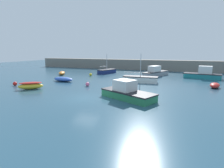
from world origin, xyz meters
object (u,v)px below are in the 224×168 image
Objects in this scene: rowboat_with_red_cover at (31,86)px; mooring_buoy_yellow at (91,74)px; open_tender_yellow at (62,73)px; mooring_buoy_red at (15,84)px; cabin_cruiser_white at (155,72)px; sailboat_twin_hulled at (140,79)px; sailboat_short_mast at (107,71)px; motorboat_grey_hull at (203,74)px; dinghy_near_pier at (215,85)px; mooring_buoy_pink at (88,84)px; rowboat_blue_near at (63,79)px; motorboat_with_cabin at (127,92)px.

mooring_buoy_yellow is (1.52, 13.28, -0.17)m from rowboat_with_red_cover.
open_tender_yellow reaches higher than mooring_buoy_red.
sailboat_twin_hulled is (-1.27, -7.87, -0.23)m from cabin_cruiser_white.
sailboat_short_mast is 0.75× the size of motorboat_grey_hull.
dinghy_near_pier is (0.52, -8.24, -0.43)m from motorboat_grey_hull.
motorboat_grey_hull is at bearing 36.19° from sailboat_twin_hulled.
mooring_buoy_pink is at bearing 18.65° from mooring_buoy_red.
mooring_buoy_yellow is (-1.46, -4.69, -0.17)m from sailboat_short_mast.
dinghy_near_pier is (26.68, -3.57, -0.01)m from open_tender_yellow.
open_tender_yellow is 26.92m from dinghy_near_pier.
rowboat_blue_near is at bearing 158.86° from mooring_buoy_pink.
mooring_buoy_yellow reaches higher than mooring_buoy_pink.
open_tender_yellow is (-16.71, 3.07, -0.15)m from sailboat_twin_hulled.
open_tender_yellow is at bearing -82.26° from dinghy_near_pier.
mooring_buoy_pink is (-15.57, -13.26, -0.49)m from motorboat_grey_hull.
motorboat_grey_hull reaches higher than mooring_buoy_pink.
cabin_cruiser_white is (10.26, -0.44, 0.26)m from sailboat_short_mast.
sailboat_short_mast is 18.36m from mooring_buoy_red.
cabin_cruiser_white reaches higher than mooring_buoy_pink.
sailboat_twin_hulled is at bearing 119.25° from motorboat_with_cabin.
open_tender_yellow is at bearing 18.81° from motorboat_grey_hull.
mooring_buoy_red is at bearing 41.92° from motorboat_grey_hull.
rowboat_with_red_cover is at bearing 47.78° from motorboat_grey_hull.
rowboat_with_red_cover is at bearing 169.37° from cabin_cruiser_white.
motorboat_grey_hull is (21.09, 11.12, 0.42)m from rowboat_blue_near.
motorboat_grey_hull is at bearing 40.42° from mooring_buoy_pink.
motorboat_grey_hull is at bearing -161.03° from dinghy_near_pier.
sailboat_twin_hulled reaches higher than motorboat_with_cabin.
sailboat_short_mast is at bearing -99.55° from dinghy_near_pier.
open_tender_yellow is 5.56× the size of mooring_buoy_pink.
mooring_buoy_red is (-25.71, -8.27, -0.05)m from dinghy_near_pier.
cabin_cruiser_white reaches higher than mooring_buoy_yellow.
sailboat_short_mast reaches higher than mooring_buoy_pink.
sailboat_twin_hulled reaches higher than mooring_buoy_pink.
cabin_cruiser_white is 12.47m from mooring_buoy_yellow.
sailboat_twin_hulled is at bearing -77.49° from dinghy_near_pier.
rowboat_blue_near is 5.92m from mooring_buoy_pink.
sailboat_short_mast is 14.12m from mooring_buoy_pink.
motorboat_with_cabin is 11.16× the size of mooring_buoy_red.
cabin_cruiser_white is 1.06× the size of motorboat_grey_hull.
dinghy_near_pier is (18.96, -8.80, -0.12)m from sailboat_short_mast.
cabin_cruiser_white is at bearing 113.35° from motorboat_with_cabin.
mooring_buoy_pink is (2.87, -13.82, -0.18)m from sailboat_short_mast.
rowboat_blue_near is at bearing 52.72° from mooring_buoy_red.
motorboat_grey_hull is (8.80, 17.35, 0.11)m from motorboat_with_cabin.
cabin_cruiser_white is 11.95× the size of mooring_buoy_red.
mooring_buoy_yellow is (1.19, 7.00, -0.07)m from rowboat_blue_near.
motorboat_grey_hull is (26.16, 4.67, 0.42)m from open_tender_yellow.
motorboat_with_cabin is at bearing -30.30° from dinghy_near_pier.
motorboat_with_cabin reaches higher than rowboat_with_red_cover.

